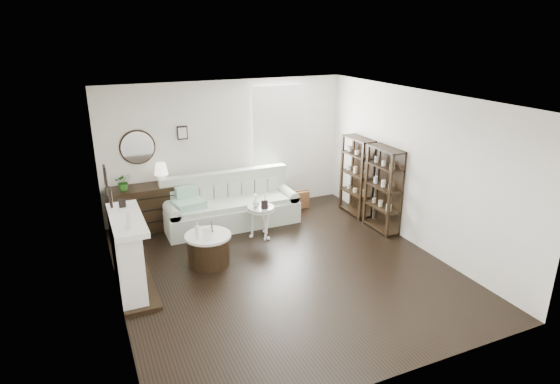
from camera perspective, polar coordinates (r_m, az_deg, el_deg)
name	(u,v)px	position (r m, az deg, el deg)	size (l,w,h in m)	color
room	(262,133)	(9.67, -2.21, 7.15)	(5.50, 5.50, 5.50)	black
fireplace	(128,257)	(7.11, -18.02, -7.58)	(0.50, 1.40, 1.84)	white
shelf_unit_far	(357,176)	(9.60, 9.34, 1.91)	(0.30, 0.80, 1.60)	black
shelf_unit_near	(383,190)	(8.91, 12.47, 0.29)	(0.30, 0.80, 1.60)	black
sofa	(230,208)	(9.17, -6.08, -1.92)	(2.56, 0.89, 1.00)	beige
quilt	(189,204)	(8.76, -11.09, -1.45)	(0.55, 0.45, 0.14)	#238165
suitcase	(296,200)	(9.95, 1.98, -0.99)	(0.55, 0.18, 0.36)	brown
dresser	(144,208)	(9.19, -16.22, -1.93)	(1.28, 0.55, 0.85)	black
table_lamp	(161,174)	(9.03, -14.26, 2.15)	(0.26, 0.26, 0.42)	white
potted_plant	(123,182)	(8.92, -18.55, 1.19)	(0.29, 0.25, 0.32)	#26611B
drum_table	(209,249)	(7.72, -8.69, -6.88)	(0.75, 0.75, 0.52)	black
pedestal_table	(261,209)	(8.46, -2.35, -2.13)	(0.49, 0.49, 0.60)	silver
eiffel_drum	(212,228)	(7.64, -8.33, -4.32)	(0.10, 0.10, 0.17)	black
bottle_drum	(197,231)	(7.44, -10.06, -4.68)	(0.06, 0.06, 0.27)	silver
card_frame_drum	(208,234)	(7.39, -8.82, -5.11)	(0.14, 0.01, 0.19)	white
eiffel_ped	(265,201)	(8.48, -1.84, -1.10)	(0.10, 0.10, 0.17)	black
flask_ped	(256,201)	(8.39, -2.97, -1.10)	(0.12, 0.12, 0.23)	silver
card_frame_ped	(265,205)	(8.31, -1.90, -1.57)	(0.12, 0.01, 0.16)	black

